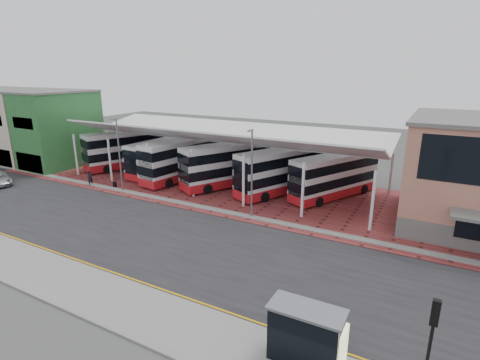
{
  "coord_description": "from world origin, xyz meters",
  "views": [
    {
      "loc": [
        16.3,
        -21.99,
        12.95
      ],
      "look_at": [
        -0.26,
        8.27,
        2.73
      ],
      "focal_mm": 28.0,
      "sensor_mm": 36.0,
      "label": 1
    }
  ],
  "objects_px": {
    "bus_4": "(283,171)",
    "traffic_signal_west": "(432,334)",
    "bus_1": "(161,157)",
    "bus_0": "(130,149)",
    "bus_shelter": "(310,334)",
    "pedestrian": "(90,178)",
    "bus_3": "(230,165)",
    "bus_2": "(184,159)",
    "bus_5": "(334,176)"
  },
  "relations": [
    {
      "from": "bus_2",
      "to": "traffic_signal_west",
      "type": "height_order",
      "value": "bus_2"
    },
    {
      "from": "bus_1",
      "to": "bus_2",
      "type": "xyz_separation_m",
      "value": [
        4.09,
        -0.66,
        0.29
      ]
    },
    {
      "from": "bus_5",
      "to": "traffic_signal_west",
      "type": "height_order",
      "value": "traffic_signal_west"
    },
    {
      "from": "bus_3",
      "to": "traffic_signal_west",
      "type": "distance_m",
      "value": 30.54
    },
    {
      "from": "bus_shelter",
      "to": "traffic_signal_west",
      "type": "bearing_deg",
      "value": 7.43
    },
    {
      "from": "bus_4",
      "to": "traffic_signal_west",
      "type": "xyz_separation_m",
      "value": [
        15.28,
        -22.22,
        0.74
      ]
    },
    {
      "from": "bus_1",
      "to": "bus_3",
      "type": "height_order",
      "value": "bus_3"
    },
    {
      "from": "bus_3",
      "to": "traffic_signal_west",
      "type": "relative_size",
      "value": 2.58
    },
    {
      "from": "pedestrian",
      "to": "bus_0",
      "type": "bearing_deg",
      "value": 19.63
    },
    {
      "from": "pedestrian",
      "to": "traffic_signal_west",
      "type": "relative_size",
      "value": 0.39
    },
    {
      "from": "bus_1",
      "to": "bus_2",
      "type": "bearing_deg",
      "value": -5.92
    },
    {
      "from": "bus_2",
      "to": "bus_4",
      "type": "relative_size",
      "value": 1.04
    },
    {
      "from": "bus_3",
      "to": "bus_5",
      "type": "height_order",
      "value": "bus_3"
    },
    {
      "from": "bus_2",
      "to": "bus_4",
      "type": "height_order",
      "value": "bus_2"
    },
    {
      "from": "bus_2",
      "to": "bus_shelter",
      "type": "height_order",
      "value": "bus_2"
    },
    {
      "from": "bus_shelter",
      "to": "traffic_signal_west",
      "type": "distance_m",
      "value": 4.78
    },
    {
      "from": "bus_1",
      "to": "bus_shelter",
      "type": "height_order",
      "value": "bus_1"
    },
    {
      "from": "bus_1",
      "to": "pedestrian",
      "type": "distance_m",
      "value": 9.08
    },
    {
      "from": "bus_0",
      "to": "bus_3",
      "type": "height_order",
      "value": "bus_0"
    },
    {
      "from": "bus_4",
      "to": "pedestrian",
      "type": "distance_m",
      "value": 22.07
    },
    {
      "from": "bus_1",
      "to": "bus_shelter",
      "type": "relative_size",
      "value": 3.03
    },
    {
      "from": "bus_1",
      "to": "bus_2",
      "type": "relative_size",
      "value": 0.87
    },
    {
      "from": "bus_1",
      "to": "traffic_signal_west",
      "type": "xyz_separation_m",
      "value": [
        32.04,
        -22.09,
        0.98
      ]
    },
    {
      "from": "bus_0",
      "to": "bus_1",
      "type": "xyz_separation_m",
      "value": [
        5.78,
        -0.47,
        -0.33
      ]
    },
    {
      "from": "bus_0",
      "to": "traffic_signal_west",
      "type": "height_order",
      "value": "bus_0"
    },
    {
      "from": "bus_0",
      "to": "pedestrian",
      "type": "bearing_deg",
      "value": -53.14
    },
    {
      "from": "bus_3",
      "to": "bus_shelter",
      "type": "distance_m",
      "value": 28.03
    },
    {
      "from": "bus_4",
      "to": "pedestrian",
      "type": "bearing_deg",
      "value": -133.29
    },
    {
      "from": "bus_1",
      "to": "bus_4",
      "type": "xyz_separation_m",
      "value": [
        16.77,
        0.13,
        0.24
      ]
    },
    {
      "from": "bus_4",
      "to": "pedestrian",
      "type": "xyz_separation_m",
      "value": [
        -20.37,
        -8.37,
        -1.49
      ]
    },
    {
      "from": "bus_2",
      "to": "bus_shelter",
      "type": "bearing_deg",
      "value": -34.61
    },
    {
      "from": "bus_2",
      "to": "bus_4",
      "type": "bearing_deg",
      "value": 12.31
    },
    {
      "from": "bus_3",
      "to": "bus_1",
      "type": "bearing_deg",
      "value": -154.2
    },
    {
      "from": "bus_3",
      "to": "pedestrian",
      "type": "xyz_separation_m",
      "value": [
        -14.14,
        -7.82,
        -1.53
      ]
    },
    {
      "from": "bus_2",
      "to": "bus_5",
      "type": "relative_size",
      "value": 1.11
    },
    {
      "from": "bus_1",
      "to": "bus_shelter",
      "type": "bearing_deg",
      "value": -36.3
    },
    {
      "from": "bus_2",
      "to": "bus_5",
      "type": "bearing_deg",
      "value": 14.72
    },
    {
      "from": "bus_1",
      "to": "bus_3",
      "type": "bearing_deg",
      "value": 1.04
    },
    {
      "from": "bus_1",
      "to": "pedestrian",
      "type": "bearing_deg",
      "value": -110.32
    },
    {
      "from": "bus_2",
      "to": "bus_5",
      "type": "xyz_separation_m",
      "value": [
        17.99,
        1.89,
        -0.19
      ]
    },
    {
      "from": "pedestrian",
      "to": "bus_shelter",
      "type": "height_order",
      "value": "bus_shelter"
    },
    {
      "from": "bus_1",
      "to": "traffic_signal_west",
      "type": "relative_size",
      "value": 2.32
    },
    {
      "from": "bus_0",
      "to": "bus_2",
      "type": "height_order",
      "value": "bus_0"
    },
    {
      "from": "bus_2",
      "to": "bus_shelter",
      "type": "xyz_separation_m",
      "value": [
        23.4,
        -22.07,
        -0.63
      ]
    },
    {
      "from": "bus_0",
      "to": "bus_1",
      "type": "relative_size",
      "value": 1.15
    },
    {
      "from": "bus_3",
      "to": "bus_4",
      "type": "height_order",
      "value": "bus_3"
    },
    {
      "from": "bus_0",
      "to": "traffic_signal_west",
      "type": "bearing_deg",
      "value": -8.01
    },
    {
      "from": "bus_3",
      "to": "bus_4",
      "type": "xyz_separation_m",
      "value": [
        6.23,
        0.55,
        -0.05
      ]
    },
    {
      "from": "bus_3",
      "to": "pedestrian",
      "type": "height_order",
      "value": "bus_3"
    },
    {
      "from": "bus_0",
      "to": "bus_5",
      "type": "bearing_deg",
      "value": 24.36
    }
  ]
}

